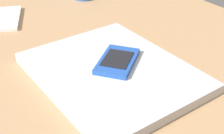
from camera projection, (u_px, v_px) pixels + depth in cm
name	position (u px, v px, depth cm)	size (l,w,h in cm)	color
desk_surface	(131.00, 81.00, 59.36)	(120.00, 80.00, 3.00)	#9E7751
laptop_closed	(112.00, 72.00, 57.52)	(30.02, 24.16, 1.83)	#B7BABC
cell_phone_on_laptop	(117.00, 61.00, 58.12)	(10.80, 11.56, 1.02)	#1E479E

